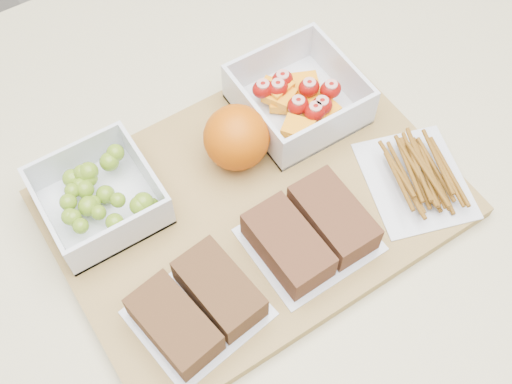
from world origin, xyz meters
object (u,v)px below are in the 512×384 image
at_px(cutting_board, 255,203).
at_px(fruit_container, 298,99).
at_px(sandwich_bag_left, 197,307).
at_px(sandwich_bag_center, 311,232).
at_px(grape_container, 99,197).
at_px(orange, 237,138).
at_px(pretzel_bag, 417,174).

xyz_separation_m(cutting_board, fruit_container, (0.11, 0.08, 0.03)).
distance_m(cutting_board, sandwich_bag_left, 0.14).
distance_m(sandwich_bag_left, sandwich_bag_center, 0.14).
bearing_deg(fruit_container, sandwich_bag_center, -119.72).
xyz_separation_m(sandwich_bag_left, sandwich_bag_center, (0.14, 0.01, 0.00)).
bearing_deg(grape_container, orange, -7.88).
height_order(sandwich_bag_left, pretzel_bag, sandwich_bag_left).
height_order(grape_container, fruit_container, fruit_container).
xyz_separation_m(orange, sandwich_bag_center, (0.01, -0.13, -0.02)).
height_order(cutting_board, pretzel_bag, pretzel_bag).
height_order(cutting_board, sandwich_bag_left, sandwich_bag_left).
bearing_deg(sandwich_bag_center, sandwich_bag_left, -176.53).
relative_size(fruit_container, orange, 1.76).
xyz_separation_m(fruit_container, sandwich_bag_left, (-0.22, -0.16, -0.00)).
relative_size(grape_container, orange, 1.60).
bearing_deg(grape_container, sandwich_bag_left, -80.21).
xyz_separation_m(grape_container, pretzel_bag, (0.31, -0.15, -0.01)).
distance_m(fruit_container, pretzel_bag, 0.16).
xyz_separation_m(grape_container, sandwich_bag_left, (0.03, -0.16, -0.00)).
relative_size(cutting_board, sandwich_bag_left, 3.16).
distance_m(cutting_board, orange, 0.07).
distance_m(fruit_container, orange, 0.10).
xyz_separation_m(grape_container, sandwich_bag_center, (0.17, -0.15, -0.00)).
height_order(grape_container, pretzel_bag, grape_container).
distance_m(fruit_container, sandwich_bag_left, 0.27).
height_order(fruit_container, orange, orange).
height_order(cutting_board, orange, orange).
distance_m(cutting_board, fruit_container, 0.14).
bearing_deg(orange, pretzel_bag, -41.64).
xyz_separation_m(fruit_container, pretzel_bag, (0.05, -0.15, -0.01)).
distance_m(orange, pretzel_bag, 0.20).
relative_size(cutting_board, sandwich_bag_center, 3.32).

